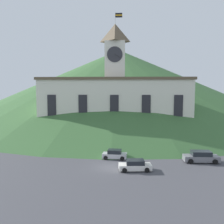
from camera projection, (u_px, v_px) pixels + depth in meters
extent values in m
plane|color=#424247|center=(109.00, 167.00, 36.24)|extent=(160.00, 160.00, 0.00)
cube|color=silver|center=(115.00, 109.00, 58.04)|extent=(34.05, 8.73, 13.17)
cube|color=brown|center=(115.00, 79.00, 57.37)|extent=(34.65, 9.33, 0.60)
cube|color=silver|center=(115.00, 60.00, 56.95)|extent=(4.50, 4.50, 8.02)
pyramid|color=brown|center=(115.00, 33.00, 56.37)|extent=(4.95, 4.95, 4.05)
cylinder|color=#2D2D33|center=(115.00, 54.00, 54.56)|extent=(3.42, 0.12, 3.42)
cube|color=black|center=(117.00, 56.00, 54.50)|extent=(1.26, 0.06, 0.80)
cylinder|color=#B2B2B7|center=(115.00, 18.00, 56.05)|extent=(0.10, 0.10, 2.40)
cube|color=black|center=(119.00, 15.00, 55.95)|extent=(1.60, 0.06, 1.00)
cube|color=gold|center=(119.00, 15.00, 55.91)|extent=(1.60, 0.04, 0.28)
cube|color=#232328|center=(52.00, 111.00, 54.30)|extent=(1.87, 0.16, 7.24)
cube|color=#232328|center=(83.00, 112.00, 53.97)|extent=(1.87, 0.16, 7.24)
cube|color=#232328|center=(114.00, 112.00, 53.64)|extent=(1.87, 0.16, 7.24)
cube|color=#232328|center=(146.00, 112.00, 53.31)|extent=(1.87, 0.16, 7.24)
cube|color=#232328|center=(178.00, 112.00, 52.98)|extent=(1.87, 0.16, 7.24)
cube|color=gold|center=(53.00, 137.00, 51.71)|extent=(5.03, 0.12, 2.47)
cube|color=black|center=(77.00, 137.00, 51.46)|extent=(5.03, 0.12, 2.47)
cube|color=gold|center=(101.00, 138.00, 51.22)|extent=(5.03, 0.12, 2.47)
cube|color=black|center=(126.00, 138.00, 50.98)|extent=(5.03, 0.12, 2.47)
cube|color=gold|center=(151.00, 138.00, 50.74)|extent=(5.03, 0.12, 2.47)
cube|color=black|center=(176.00, 138.00, 50.49)|extent=(5.03, 0.12, 2.47)
cone|color=#386033|center=(119.00, 84.00, 97.57)|extent=(119.11, 119.11, 25.96)
cylinder|color=black|center=(89.00, 131.00, 51.97)|extent=(0.14, 0.14, 4.87)
cube|color=black|center=(89.00, 120.00, 51.75)|extent=(0.90, 0.08, 0.08)
sphere|color=white|center=(87.00, 119.00, 51.75)|extent=(0.36, 0.36, 0.36)
sphere|color=white|center=(91.00, 119.00, 51.71)|extent=(0.36, 0.36, 0.36)
cylinder|color=black|center=(140.00, 131.00, 51.46)|extent=(0.14, 0.14, 4.90)
cube|color=black|center=(140.00, 120.00, 51.24)|extent=(0.90, 0.08, 0.08)
sphere|color=white|center=(138.00, 120.00, 51.24)|extent=(0.36, 0.36, 0.36)
sphere|color=white|center=(142.00, 120.00, 51.20)|extent=(0.36, 0.36, 0.36)
cube|color=white|center=(135.00, 167.00, 34.61)|extent=(4.63, 2.15, 0.74)
cube|color=#1E2328|center=(135.00, 162.00, 34.55)|extent=(2.60, 1.85, 0.61)
cylinder|color=black|center=(125.00, 170.00, 33.69)|extent=(0.68, 0.38, 0.66)
cylinder|color=black|center=(124.00, 166.00, 35.48)|extent=(0.68, 0.38, 0.66)
cylinder|color=black|center=(147.00, 170.00, 33.78)|extent=(0.68, 0.38, 0.66)
cylinder|color=black|center=(145.00, 166.00, 35.57)|extent=(0.68, 0.38, 0.66)
cube|color=black|center=(142.00, 146.00, 46.86)|extent=(4.98, 2.21, 0.89)
cube|color=#1E2328|center=(142.00, 141.00, 46.78)|extent=(2.77, 1.95, 0.73)
cylinder|color=black|center=(150.00, 146.00, 47.86)|extent=(0.81, 0.39, 0.79)
cylinder|color=black|center=(152.00, 148.00, 45.87)|extent=(0.81, 0.39, 0.79)
cylinder|color=black|center=(133.00, 145.00, 47.88)|extent=(0.81, 0.39, 0.79)
cylinder|color=black|center=(134.00, 148.00, 45.89)|extent=(0.81, 0.39, 0.79)
cube|color=slate|center=(201.00, 158.00, 38.49)|extent=(5.31, 2.03, 0.87)
cube|color=#1E2328|center=(201.00, 153.00, 38.41)|extent=(2.93, 1.86, 0.71)
cylinder|color=black|center=(211.00, 158.00, 39.41)|extent=(0.77, 0.36, 0.77)
cylinder|color=black|center=(215.00, 162.00, 37.42)|extent=(0.77, 0.36, 0.77)
cylinder|color=black|center=(187.00, 158.00, 39.60)|extent=(0.77, 0.36, 0.77)
cylinder|color=black|center=(191.00, 161.00, 37.62)|extent=(0.77, 0.36, 0.77)
cube|color=#B7B7BC|center=(115.00, 155.00, 40.35)|extent=(4.05, 2.07, 0.74)
cube|color=#1E2328|center=(115.00, 151.00, 40.28)|extent=(2.29, 1.76, 0.61)
cylinder|color=black|center=(123.00, 156.00, 41.01)|extent=(0.69, 0.37, 0.66)
cylinder|color=black|center=(122.00, 158.00, 39.34)|extent=(0.69, 0.37, 0.66)
cylinder|color=black|center=(107.00, 155.00, 41.40)|extent=(0.69, 0.37, 0.66)
cylinder|color=black|center=(106.00, 158.00, 39.72)|extent=(0.69, 0.37, 0.66)
cylinder|color=#282D3D|center=(67.00, 145.00, 48.23)|extent=(0.18, 0.18, 0.78)
cylinder|color=#282D3D|center=(68.00, 145.00, 48.11)|extent=(0.18, 0.18, 0.78)
cylinder|color=#282D3D|center=(68.00, 142.00, 48.10)|extent=(0.49, 0.49, 0.62)
sphere|color=beige|center=(68.00, 139.00, 48.06)|extent=(0.26, 0.26, 0.26)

